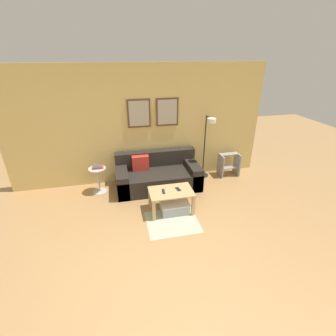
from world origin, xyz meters
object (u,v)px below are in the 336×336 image
coffee_table (171,195)px  couch (158,176)px  storage_bin (174,206)px  step_stool (229,164)px  cell_phone (178,189)px  side_table (98,178)px  book_stack (97,167)px  remote_control (164,191)px  floor_lamp (207,142)px

coffee_table → couch: bearing=94.4°
storage_bin → step_stool: (1.65, 1.18, 0.18)m
cell_phone → coffee_table: bearing=179.4°
couch → side_table: 1.26m
storage_bin → book_stack: 1.79m
book_stack → remote_control: (1.18, -1.01, -0.14)m
storage_bin → book_stack: size_ratio=2.30×
side_table → cell_phone: (1.47, -0.97, 0.10)m
cell_phone → step_stool: size_ratio=0.26×
couch → floor_lamp: floor_lamp is taller
remote_control → step_stool: step_stool is taller
storage_bin → step_stool: 2.04m
book_stack → step_stool: book_stack is taller
cell_phone → step_stool: 1.93m
storage_bin → side_table: bearing=143.3°
book_stack → step_stool: 3.05m
side_table → storage_bin: bearing=-36.7°
side_table → coffee_table: bearing=-36.8°
coffee_table → floor_lamp: bearing=45.1°
side_table → remote_control: size_ratio=3.74×
storage_bin → step_stool: size_ratio=1.00×
couch → book_stack: (-1.25, 0.05, 0.32)m
couch → cell_phone: bearing=-77.2°
floor_lamp → book_stack: (-2.41, -0.07, -0.35)m
cell_phone → floor_lamp: bearing=36.4°
couch → floor_lamp: bearing=5.8°
coffee_table → side_table: 1.66m
cell_phone → remote_control: bearing=173.5°
book_stack → coffee_table: bearing=-37.5°
side_table → step_stool: bearing=2.8°
floor_lamp → book_stack: 2.43m
couch → floor_lamp: 1.34m
book_stack → side_table: bearing=-113.4°
couch → storage_bin: couch is taller
storage_bin → remote_control: bearing=170.1°
storage_bin → floor_lamp: floor_lamp is taller
coffee_table → cell_phone: size_ratio=5.72×
step_stool → coffee_table: bearing=-146.0°
couch → side_table: size_ratio=3.19×
coffee_table → storage_bin: bearing=-31.8°
couch → coffee_table: 0.97m
remote_control → step_stool: 2.18m
floor_lamp → remote_control: bearing=-138.4°
floor_lamp → cell_phone: floor_lamp is taller
storage_bin → side_table: (-1.38, 1.03, 0.23)m
coffee_table → cell_phone: (0.14, 0.03, 0.10)m
coffee_table → storage_bin: 0.24m
floor_lamp → coffee_table: bearing=-134.9°
couch → step_stool: couch is taller
cell_phone → side_table: bearing=134.7°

